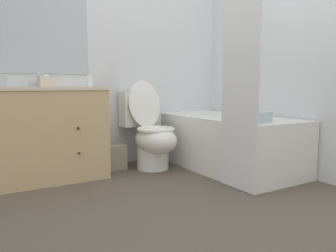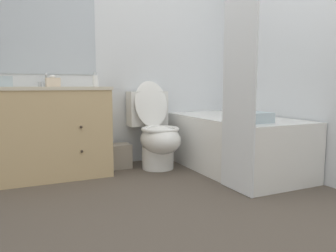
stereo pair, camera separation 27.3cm
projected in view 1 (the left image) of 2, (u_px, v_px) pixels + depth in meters
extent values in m
plane|color=brown|center=(210.00, 214.00, 2.13)|extent=(14.00, 14.00, 0.00)
cube|color=silver|center=(112.00, 45.00, 3.39)|extent=(8.00, 0.05, 2.50)
cube|color=#B2BCC6|center=(34.00, 22.00, 2.96)|extent=(0.98, 0.01, 0.93)
cube|color=silver|center=(264.00, 45.00, 3.34)|extent=(0.05, 2.63, 2.50)
cube|color=tan|center=(44.00, 136.00, 2.87)|extent=(1.03, 0.51, 0.79)
cube|color=beige|center=(42.00, 88.00, 2.82)|extent=(1.05, 0.53, 0.03)
cylinder|color=white|center=(42.00, 93.00, 2.82)|extent=(0.30, 0.30, 0.10)
sphere|color=#382D23|center=(78.00, 128.00, 2.75)|extent=(0.02, 0.02, 0.02)
sphere|color=#382D23|center=(79.00, 153.00, 2.78)|extent=(0.02, 0.02, 0.02)
cylinder|color=silver|center=(38.00, 84.00, 2.98)|extent=(0.04, 0.04, 0.04)
cylinder|color=silver|center=(38.00, 77.00, 2.94)|extent=(0.02, 0.11, 0.09)
cylinder|color=silver|center=(31.00, 84.00, 2.95)|extent=(0.03, 0.03, 0.04)
cylinder|color=silver|center=(44.00, 84.00, 3.01)|extent=(0.03, 0.03, 0.04)
cylinder|color=white|center=(153.00, 158.00, 3.30)|extent=(0.32, 0.32, 0.22)
ellipsoid|color=white|center=(156.00, 140.00, 3.22)|extent=(0.38, 0.52, 0.28)
torus|color=white|center=(156.00, 129.00, 3.21)|extent=(0.38, 0.38, 0.04)
cube|color=white|center=(140.00, 109.00, 3.48)|extent=(0.42, 0.18, 0.37)
ellipsoid|color=white|center=(145.00, 104.00, 3.38)|extent=(0.36, 0.15, 0.48)
cube|color=white|center=(227.00, 142.00, 3.31)|extent=(0.75, 1.52, 0.53)
cube|color=#ACB1B2|center=(228.00, 117.00, 3.27)|extent=(0.63, 1.40, 0.01)
cube|color=white|center=(240.00, 62.00, 2.53)|extent=(0.01, 0.40, 2.02)
cube|color=gray|center=(113.00, 157.00, 3.28)|extent=(0.23, 0.19, 0.24)
cube|color=beige|center=(46.00, 82.00, 2.87)|extent=(0.12, 0.14, 0.08)
ellipsoid|color=white|center=(46.00, 76.00, 2.86)|extent=(0.05, 0.04, 0.03)
cylinder|color=white|center=(89.00, 81.00, 3.09)|extent=(0.05, 0.05, 0.11)
cylinder|color=silver|center=(89.00, 74.00, 3.08)|extent=(0.03, 0.03, 0.03)
cube|color=silver|center=(251.00, 117.00, 2.75)|extent=(0.28, 0.21, 0.09)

